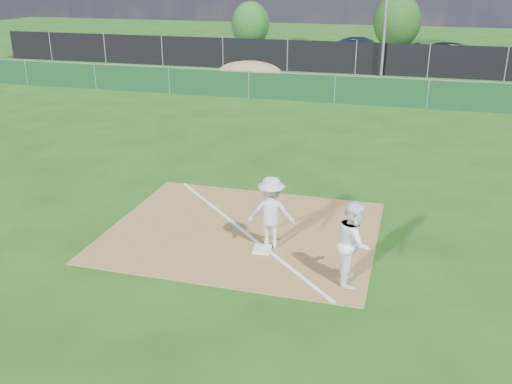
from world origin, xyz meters
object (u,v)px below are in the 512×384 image
car_right (455,54)px  tree_left (250,24)px  car_left (274,49)px  light_pole (387,2)px  tree_mid (397,22)px  first_base (262,249)px  runner (354,243)px  car_mid (362,49)px  play_at_first (271,213)px

car_right → tree_left: bearing=51.7°
car_left → car_right: size_ratio=0.88×
light_pole → tree_mid: light_pole is taller
light_pole → first_base: 22.91m
runner → car_left: (-8.41, 27.44, -0.11)m
first_base → tree_left: 34.16m
first_base → tree_mid: 33.85m
light_pole → car_mid: (-1.73, 5.78, -3.27)m
car_left → tree_mid: bearing=-40.5°
play_at_first → tree_left: (-9.95, 32.41, 0.95)m
light_pole → play_at_first: bearing=-91.8°
car_right → tree_left: 15.51m
runner → tree_left: bearing=10.0°
play_at_first → runner: runner is taller
car_left → first_base: bearing=-160.5°
play_at_first → car_mid: (-1.05, 28.08, -0.09)m
light_pole → tree_left: light_pole is taller
car_left → tree_left: size_ratio=1.21×
light_pole → play_at_first: 22.54m
light_pole → car_mid: bearing=106.7°
first_base → play_at_first: bearing=63.4°
play_at_first → car_left: (-6.57, 26.46, -0.10)m
runner → car_right: runner is taller
first_base → car_right: 28.41m
first_base → runner: runner is taller
play_at_first → runner: bearing=-28.0°
car_left → play_at_first: bearing=-160.1°
car_mid → tree_left: (-8.91, 4.33, 1.04)m
car_left → car_right: 11.43m
tree_mid → car_mid: bearing=-109.2°
car_left → light_pole: bearing=-113.9°
first_base → light_pole: bearing=87.9°
light_pole → tree_left: bearing=136.5°
car_left → tree_mid: size_ratio=1.03×
first_base → car_mid: car_mid is taller
runner → first_base: bearing=60.3°
runner → car_right: 28.85m
car_right → tree_left: tree_left is taller
first_base → car_left: 27.49m
runner → car_left: 28.70m
tree_mid → car_left: bearing=-136.4°
car_right → tree_mid: tree_mid is taller
tree_left → tree_mid: bearing=5.9°
first_base → tree_mid: bearing=88.4°
runner → light_pole: bearing=-6.6°
runner → car_mid: size_ratio=0.38×
car_left → tree_mid: tree_mid is taller
light_pole → car_left: size_ratio=1.92×
tree_left → first_base: bearing=-73.3°
first_base → runner: 2.24m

